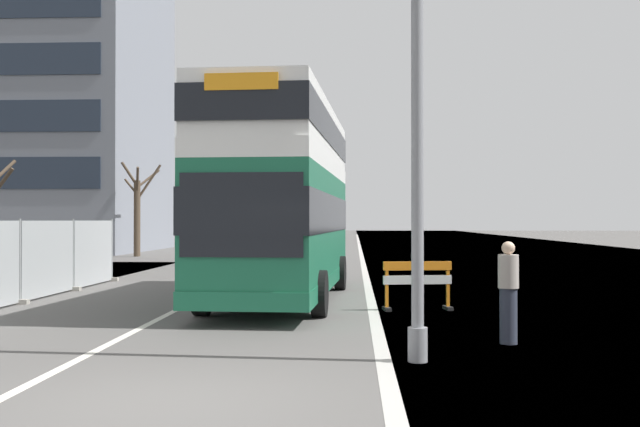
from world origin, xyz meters
TOP-DOWN VIEW (x-y plane):
  - ground at (0.58, 0.11)m, footprint 140.00×280.00m
  - double_decker_bus at (0.29, 10.57)m, footprint 3.23×10.67m
  - lamppost_foreground at (3.05, 2.46)m, footprint 0.29×0.70m
  - roadworks_barrier at (3.58, 8.57)m, footprint 1.62×0.68m
  - construction_site_fence at (-6.07, 9.30)m, footprint 0.44×13.80m
  - car_oncoming_near at (-3.17, 25.78)m, footprint 2.06×4.32m
  - car_receding_mid at (-3.37, 34.12)m, footprint 2.08×4.19m
  - bare_tree_far_verge_mid at (-10.21, 32.85)m, footprint 2.27×2.38m
  - pedestrian_at_kerb at (4.70, 4.08)m, footprint 0.34×0.34m

SIDE VIEW (x-z plane):
  - ground at x=0.58m, z-range -0.10..0.00m
  - roadworks_barrier at x=3.58m, z-range 0.14..1.25m
  - pedestrian_at_kerb at x=4.70m, z-range 0.00..1.71m
  - car_receding_mid at x=-3.37m, z-range -0.06..2.01m
  - car_oncoming_near at x=-3.17m, z-range -0.06..2.06m
  - construction_site_fence at x=-6.07m, z-range -0.05..2.06m
  - double_decker_bus at x=0.29m, z-range 0.16..5.12m
  - bare_tree_far_verge_mid at x=-10.21m, z-range -0.03..5.37m
  - lamppost_foreground at x=3.05m, z-range -0.23..7.73m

